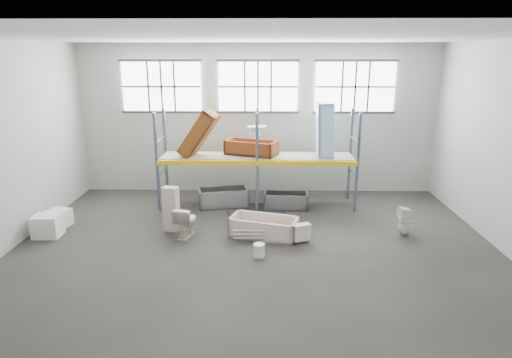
{
  "coord_description": "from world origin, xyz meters",
  "views": [
    {
      "loc": [
        0.22,
        -9.96,
        4.64
      ],
      "look_at": [
        0.0,
        1.5,
        1.4
      ],
      "focal_mm": 31.1,
      "sensor_mm": 36.0,
      "label": 1
    }
  ],
  "objects_px": {
    "bucket": "(259,250)",
    "steel_tub_left": "(223,197)",
    "toilet_white": "(405,221)",
    "steel_tub_right": "(286,200)",
    "rust_tub_flat": "(251,148)",
    "toilet_beige": "(186,221)",
    "blue_tub_upright": "(325,130)",
    "cistern_tall": "(171,209)",
    "carton_near": "(47,226)",
    "bathtub_beige": "(264,227)"
  },
  "relations": [
    {
      "from": "bucket",
      "to": "steel_tub_left",
      "type": "bearing_deg",
      "value": 107.89
    },
    {
      "from": "toilet_white",
      "to": "steel_tub_right",
      "type": "relative_size",
      "value": 0.59
    },
    {
      "from": "rust_tub_flat",
      "to": "toilet_white",
      "type": "bearing_deg",
      "value": -32.32
    },
    {
      "from": "toilet_beige",
      "to": "blue_tub_upright",
      "type": "height_order",
      "value": "blue_tub_upright"
    },
    {
      "from": "cistern_tall",
      "to": "carton_near",
      "type": "xyz_separation_m",
      "value": [
        -3.2,
        -0.45,
        -0.32
      ]
    },
    {
      "from": "blue_tub_upright",
      "to": "rust_tub_flat",
      "type": "bearing_deg",
      "value": 176.94
    },
    {
      "from": "carton_near",
      "to": "cistern_tall",
      "type": "bearing_deg",
      "value": 7.99
    },
    {
      "from": "steel_tub_right",
      "to": "bucket",
      "type": "distance_m",
      "value": 3.55
    },
    {
      "from": "toilet_beige",
      "to": "carton_near",
      "type": "distance_m",
      "value": 3.65
    },
    {
      "from": "cistern_tall",
      "to": "rust_tub_flat",
      "type": "bearing_deg",
      "value": 63.65
    },
    {
      "from": "bathtub_beige",
      "to": "toilet_beige",
      "type": "xyz_separation_m",
      "value": [
        -2.05,
        -0.01,
        0.15
      ]
    },
    {
      "from": "toilet_beige",
      "to": "blue_tub_upright",
      "type": "distance_m",
      "value": 5.1
    },
    {
      "from": "rust_tub_flat",
      "to": "blue_tub_upright",
      "type": "height_order",
      "value": "blue_tub_upright"
    },
    {
      "from": "steel_tub_right",
      "to": "steel_tub_left",
      "type": "bearing_deg",
      "value": 174.62
    },
    {
      "from": "bucket",
      "to": "toilet_beige",
      "type": "bearing_deg",
      "value": 147.76
    },
    {
      "from": "steel_tub_left",
      "to": "blue_tub_upright",
      "type": "bearing_deg",
      "value": 3.64
    },
    {
      "from": "steel_tub_left",
      "to": "steel_tub_right",
      "type": "xyz_separation_m",
      "value": [
        1.97,
        -0.19,
        -0.03
      ]
    },
    {
      "from": "rust_tub_flat",
      "to": "steel_tub_left",
      "type": "bearing_deg",
      "value": -160.15
    },
    {
      "from": "bathtub_beige",
      "to": "rust_tub_flat",
      "type": "bearing_deg",
      "value": 115.11
    },
    {
      "from": "toilet_beige",
      "to": "rust_tub_flat",
      "type": "height_order",
      "value": "rust_tub_flat"
    },
    {
      "from": "toilet_beige",
      "to": "steel_tub_left",
      "type": "bearing_deg",
      "value": -93.95
    },
    {
      "from": "toilet_beige",
      "to": "toilet_white",
      "type": "xyz_separation_m",
      "value": [
        5.77,
        0.13,
        -0.01
      ]
    },
    {
      "from": "blue_tub_upright",
      "to": "bucket",
      "type": "distance_m",
      "value": 4.86
    },
    {
      "from": "rust_tub_flat",
      "to": "blue_tub_upright",
      "type": "distance_m",
      "value": 2.33
    },
    {
      "from": "steel_tub_left",
      "to": "steel_tub_right",
      "type": "height_order",
      "value": "steel_tub_left"
    },
    {
      "from": "toilet_beige",
      "to": "cistern_tall",
      "type": "height_order",
      "value": "cistern_tall"
    },
    {
      "from": "cistern_tall",
      "to": "bucket",
      "type": "xyz_separation_m",
      "value": [
        2.39,
        -1.58,
        -0.46
      ]
    },
    {
      "from": "bathtub_beige",
      "to": "steel_tub_left",
      "type": "bearing_deg",
      "value": 134.85
    },
    {
      "from": "toilet_beige",
      "to": "carton_near",
      "type": "relative_size",
      "value": 1.21
    },
    {
      "from": "steel_tub_left",
      "to": "rust_tub_flat",
      "type": "height_order",
      "value": "rust_tub_flat"
    },
    {
      "from": "steel_tub_right",
      "to": "blue_tub_upright",
      "type": "relative_size",
      "value": 0.81
    },
    {
      "from": "toilet_beige",
      "to": "steel_tub_right",
      "type": "xyz_separation_m",
      "value": [
        2.73,
        2.24,
        -0.16
      ]
    },
    {
      "from": "cistern_tall",
      "to": "carton_near",
      "type": "distance_m",
      "value": 3.24
    },
    {
      "from": "rust_tub_flat",
      "to": "steel_tub_right",
      "type": "bearing_deg",
      "value": -24.98
    },
    {
      "from": "bathtub_beige",
      "to": "bucket",
      "type": "xyz_separation_m",
      "value": [
        -0.12,
        -1.23,
        -0.1
      ]
    },
    {
      "from": "toilet_white",
      "to": "rust_tub_flat",
      "type": "bearing_deg",
      "value": -130.12
    },
    {
      "from": "rust_tub_flat",
      "to": "carton_near",
      "type": "relative_size",
      "value": 2.34
    },
    {
      "from": "toilet_beige",
      "to": "steel_tub_left",
      "type": "distance_m",
      "value": 2.54
    },
    {
      "from": "blue_tub_upright",
      "to": "carton_near",
      "type": "distance_m",
      "value": 8.29
    },
    {
      "from": "toilet_beige",
      "to": "steel_tub_left",
      "type": "height_order",
      "value": "toilet_beige"
    },
    {
      "from": "steel_tub_right",
      "to": "cistern_tall",
      "type": "bearing_deg",
      "value": -149.42
    },
    {
      "from": "toilet_white",
      "to": "bucket",
      "type": "height_order",
      "value": "toilet_white"
    },
    {
      "from": "rust_tub_flat",
      "to": "toilet_beige",
      "type": "bearing_deg",
      "value": -120.93
    },
    {
      "from": "toilet_white",
      "to": "rust_tub_flat",
      "type": "height_order",
      "value": "rust_tub_flat"
    },
    {
      "from": "steel_tub_right",
      "to": "blue_tub_upright",
      "type": "distance_m",
      "value": 2.47
    },
    {
      "from": "toilet_beige",
      "to": "rust_tub_flat",
      "type": "bearing_deg",
      "value": -107.51
    },
    {
      "from": "steel_tub_left",
      "to": "blue_tub_upright",
      "type": "height_order",
      "value": "blue_tub_upright"
    },
    {
      "from": "toilet_beige",
      "to": "cistern_tall",
      "type": "xyz_separation_m",
      "value": [
        -0.46,
        0.36,
        0.21
      ]
    },
    {
      "from": "cistern_tall",
      "to": "steel_tub_right",
      "type": "bearing_deg",
      "value": 45.56
    },
    {
      "from": "cistern_tall",
      "to": "blue_tub_upright",
      "type": "bearing_deg",
      "value": 42.5
    }
  ]
}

